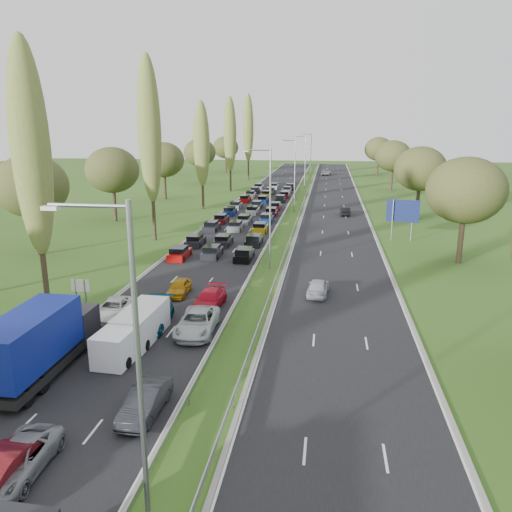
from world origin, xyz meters
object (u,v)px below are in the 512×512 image
at_px(near_car_2, 114,309).
at_px(white_van_front, 126,338).
at_px(blue_lorry, 40,341).
at_px(direction_sign, 403,213).
at_px(info_sign, 80,288).
at_px(white_van_rear, 143,322).

height_order(near_car_2, white_van_front, white_van_front).
relative_size(blue_lorry, white_van_front, 1.86).
bearing_deg(white_van_front, direction_sign, 62.48).
distance_m(blue_lorry, direction_sign, 46.68).
bearing_deg(blue_lorry, near_car_2, 87.28).
relative_size(near_car_2, white_van_front, 0.92).
distance_m(near_car_2, info_sign, 4.46).
bearing_deg(info_sign, white_van_rear, -37.17).
relative_size(blue_lorry, direction_sign, 1.83).
distance_m(blue_lorry, white_van_rear, 7.09).
distance_m(near_car_2, direction_sign, 39.18).
bearing_deg(near_car_2, direction_sign, 46.20).
relative_size(blue_lorry, info_sign, 4.54).
bearing_deg(direction_sign, white_van_rear, -122.76).
height_order(white_van_front, white_van_rear, white_van_rear).
height_order(near_car_2, direction_sign, direction_sign).
bearing_deg(white_van_front, info_sign, 134.87).
xyz_separation_m(white_van_rear, info_sign, (-7.36, 5.58, 0.25)).
bearing_deg(near_car_2, white_van_front, -64.04).
height_order(blue_lorry, direction_sign, direction_sign).
xyz_separation_m(white_van_front, white_van_rear, (0.17, 2.59, 0.07)).
bearing_deg(near_car_2, info_sign, 145.11).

